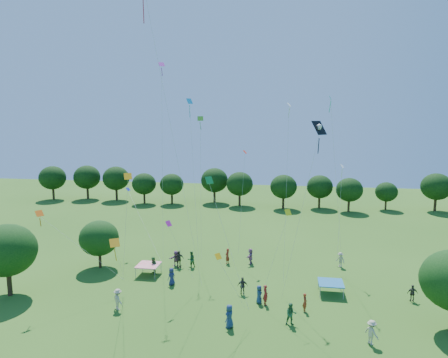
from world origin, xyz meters
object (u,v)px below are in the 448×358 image
tent_blue (331,283)px  red_high_kite (154,39)px  near_tree_west (7,250)px  tent_red_stripe (148,265)px  near_tree_north (99,238)px  pirate_kite (318,131)px

tent_blue → red_high_kite: size_ratio=0.09×
near_tree_west → tent_blue: near_tree_west is taller
tent_red_stripe → red_high_kite: 21.76m
near_tree_north → tent_blue: (23.63, -2.86, -2.19)m
tent_red_stripe → red_high_kite: red_high_kite is taller
near_tree_west → near_tree_north: 9.18m
tent_blue → red_high_kite: red_high_kite is taller
tent_red_stripe → pirate_kite: 21.95m
tent_red_stripe → tent_blue: same height
tent_blue → pirate_kite: size_ratio=0.15×
red_high_kite → near_tree_west: bearing=-174.4°
near_tree_west → tent_blue: bearing=9.8°
near_tree_north → tent_red_stripe: bearing=-11.3°
pirate_kite → tent_blue: bearing=67.7°
pirate_kite → red_high_kite: 14.90m
tent_red_stripe → tent_blue: size_ratio=1.00×
near_tree_west → tent_red_stripe: (10.61, 6.60, -3.16)m
tent_red_stripe → near_tree_west: bearing=-148.1°
near_tree_north → tent_blue: 23.91m
near_tree_north → red_high_kite: (8.75, -6.43, 18.72)m
tent_blue → red_high_kite: 25.91m
red_high_kite → near_tree_north: bearing=143.7°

